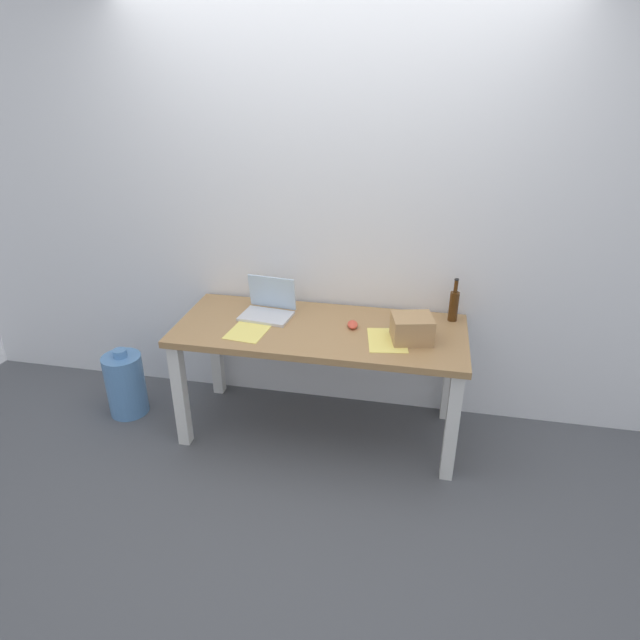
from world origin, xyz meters
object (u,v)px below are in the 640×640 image
object	(u,v)px
desk	(320,343)
laptop_left	(268,307)
cardboard_box	(412,328)
beer_bottle	(454,305)
computer_mouse	(353,325)
water_cooler_jug	(126,384)

from	to	relation	value
desk	laptop_left	distance (m)	0.39
laptop_left	cardboard_box	xyz separation A→B (m)	(0.88, -0.16, 0.02)
beer_bottle	computer_mouse	xyz separation A→B (m)	(-0.58, -0.21, -0.08)
laptop_left	water_cooler_jug	bearing A→B (deg)	-169.59
desk	beer_bottle	xyz separation A→B (m)	(0.76, 0.26, 0.20)
water_cooler_jug	cardboard_box	bearing A→B (deg)	0.38
laptop_left	computer_mouse	size ratio (longest dim) A/B	3.24
computer_mouse	cardboard_box	world-z (taller)	cardboard_box
desk	water_cooler_jug	world-z (taller)	desk
laptop_left	computer_mouse	distance (m)	0.54
desk	beer_bottle	distance (m)	0.83
computer_mouse	desk	bearing A→B (deg)	-177.54
beer_bottle	cardboard_box	distance (m)	0.39
computer_mouse	water_cooler_jug	xyz separation A→B (m)	(-1.48, -0.11, -0.53)
desk	laptop_left	xyz separation A→B (m)	(-0.35, 0.11, 0.15)
desk	cardboard_box	world-z (taller)	cardboard_box
computer_mouse	water_cooler_jug	bearing A→B (deg)	173.08
desk	laptop_left	size ratio (longest dim) A/B	5.24
beer_bottle	computer_mouse	bearing A→B (deg)	-159.78
computer_mouse	cardboard_box	size ratio (longest dim) A/B	0.46
desk	cardboard_box	size ratio (longest dim) A/B	7.75
desk	beer_bottle	size ratio (longest dim) A/B	6.37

